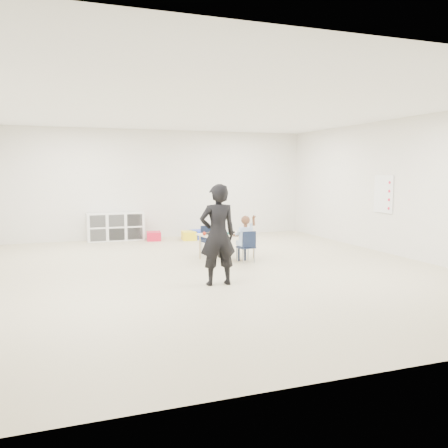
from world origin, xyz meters
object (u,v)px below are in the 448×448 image
object	(u,v)px
chair_near	(246,246)
adult	(218,235)
table	(227,246)
child	(246,237)
cubby_shelf	(116,227)

from	to	relation	value
chair_near	adult	size ratio (longest dim) A/B	0.39
table	child	xyz separation A→B (m)	(0.21, -0.47, 0.22)
table	child	bearing A→B (deg)	-73.19
cubby_shelf	chair_near	bearing A→B (deg)	-62.14
table	cubby_shelf	bearing A→B (deg)	111.16
chair_near	cubby_shelf	size ratio (longest dim) A/B	0.43
chair_near	child	distance (m)	0.18
table	adult	distance (m)	2.25
chair_near	adult	world-z (taller)	adult
cubby_shelf	adult	xyz separation A→B (m)	(0.89, -5.28, 0.42)
table	child	distance (m)	0.56
child	adult	xyz separation A→B (m)	(-1.10, -1.53, 0.29)
chair_near	child	bearing A→B (deg)	0.00
child	adult	world-z (taller)	adult
table	cubby_shelf	xyz separation A→B (m)	(-1.77, 3.28, 0.09)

